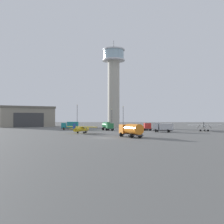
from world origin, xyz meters
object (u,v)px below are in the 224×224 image
at_px(light_post_west, 123,115).
at_px(light_post_east, 77,114).
at_px(light_post_centre, 112,117).
at_px(truck_flatbed_red, 146,127).
at_px(airplane_yellow, 81,129).
at_px(truck_box_teal, 70,125).
at_px(truck_fuel_tanker_orange, 131,130).
at_px(control_tower, 114,80).
at_px(truck_fuel_tanker_green, 107,126).
at_px(airplane_white, 204,127).
at_px(truck_box_silver, 163,127).

bearing_deg(light_post_west, light_post_east, 164.25).
xyz_separation_m(light_post_west, light_post_centre, (-4.45, -0.42, -0.53)).
bearing_deg(light_post_east, light_post_centre, -21.55).
height_order(truck_flatbed_red, light_post_centre, light_post_centre).
relative_size(airplane_yellow, truck_box_teal, 1.43).
relative_size(truck_flatbed_red, truck_fuel_tanker_orange, 0.82).
xyz_separation_m(control_tower, truck_fuel_tanker_green, (-1.00, -25.51, -19.44)).
relative_size(control_tower, truck_fuel_tanker_green, 6.44).
height_order(airplane_white, truck_box_teal, airplane_white).
relative_size(truck_fuel_tanker_green, light_post_west, 0.67).
xyz_separation_m(airplane_white, light_post_east, (-45.29, 23.05, 4.37)).
height_order(truck_box_teal, light_post_west, light_post_west).
distance_m(control_tower, light_post_centre, 20.97).
height_order(control_tower, truck_box_teal, control_tower).
bearing_deg(truck_box_silver, light_post_centre, -32.91).
bearing_deg(truck_fuel_tanker_orange, airplane_yellow, 16.58).
distance_m(control_tower, truck_fuel_tanker_orange, 60.18).
distance_m(control_tower, airplane_white, 47.25).
distance_m(airplane_white, light_post_east, 51.00).
xyz_separation_m(truck_flatbed_red, truck_box_silver, (4.25, -9.52, 0.33)).
xyz_separation_m(truck_fuel_tanker_orange, truck_box_silver, (10.16, 21.05, -0.14)).
bearing_deg(truck_box_teal, truck_box_silver, 147.16).
height_order(truck_fuel_tanker_green, light_post_east, light_post_east).
bearing_deg(control_tower, truck_box_silver, -65.03).
distance_m(truck_fuel_tanker_orange, light_post_west, 43.99).
relative_size(airplane_yellow, truck_fuel_tanker_orange, 1.24).
xyz_separation_m(truck_flatbed_red, light_post_centre, (-12.45, 12.80, 3.57)).
bearing_deg(truck_box_silver, control_tower, -44.74).
xyz_separation_m(truck_box_silver, light_post_centre, (-16.70, 22.32, 3.24)).
bearing_deg(control_tower, truck_fuel_tanker_orange, -83.54).
distance_m(control_tower, truck_box_teal, 32.94).
height_order(truck_flatbed_red, light_post_west, light_post_west).
bearing_deg(airplane_white, truck_fuel_tanker_orange, 156.69).
distance_m(truck_fuel_tanker_green, light_post_centre, 12.69).
distance_m(truck_flatbed_red, light_post_east, 33.36).
xyz_separation_m(truck_fuel_tanker_green, light_post_centre, (0.87, 12.25, 3.19)).
xyz_separation_m(airplane_yellow, airplane_white, (37.45, 12.83, 0.12)).
xyz_separation_m(airplane_white, light_post_centre, (-30.47, 17.20, 3.37)).
distance_m(truck_box_teal, light_post_centre, 17.35).
height_order(control_tower, airplane_white, control_tower).
xyz_separation_m(truck_flatbed_red, light_post_west, (-8.00, 13.22, 4.10)).
bearing_deg(control_tower, truck_flatbed_red, -64.70).
xyz_separation_m(airplane_yellow, truck_box_silver, (23.68, 7.70, 0.26)).
xyz_separation_m(control_tower, airplane_yellow, (-7.12, -43.28, -19.74)).
relative_size(truck_fuel_tanker_orange, light_post_east, 0.74).
distance_m(truck_box_silver, truck_fuel_tanker_green, 20.25).
height_order(truck_fuel_tanker_orange, light_post_west, light_post_west).
height_order(truck_flatbed_red, truck_box_silver, truck_box_silver).
relative_size(truck_box_teal, light_post_centre, 0.80).
height_order(truck_box_teal, truck_fuel_tanker_orange, truck_fuel_tanker_orange).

